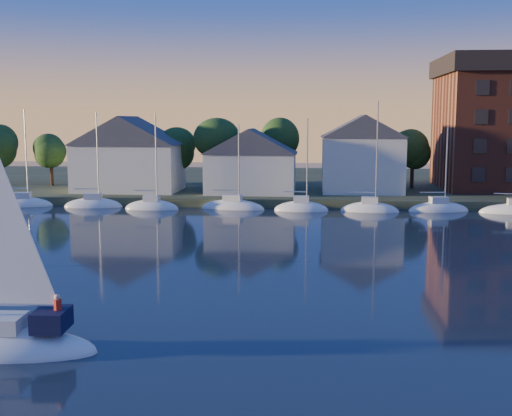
# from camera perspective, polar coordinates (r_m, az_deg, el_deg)

# --- Properties ---
(ground) EXTENTS (260.00, 260.00, 0.00)m
(ground) POSITION_cam_1_polar(r_m,az_deg,el_deg) (25.52, 1.07, -15.58)
(ground) COLOR black
(ground) RESTS_ON ground
(shoreline_land) EXTENTS (160.00, 50.00, 2.00)m
(shoreline_land) POSITION_cam_1_polar(r_m,az_deg,el_deg) (98.90, 4.01, 1.93)
(shoreline_land) COLOR #303A21
(shoreline_land) RESTS_ON ground
(wooden_dock) EXTENTS (120.00, 3.00, 1.00)m
(wooden_dock) POSITION_cam_1_polar(r_m,az_deg,el_deg) (76.07, 3.72, 0.16)
(wooden_dock) COLOR brown
(wooden_dock) RESTS_ON ground
(clubhouse_west) EXTENTS (13.65, 9.45, 9.64)m
(clubhouse_west) POSITION_cam_1_polar(r_m,az_deg,el_deg) (84.82, -11.24, 4.84)
(clubhouse_west) COLOR silver
(clubhouse_west) RESTS_ON shoreline_land
(clubhouse_centre) EXTENTS (11.55, 8.40, 8.08)m
(clubhouse_centre) POSITION_cam_1_polar(r_m,az_deg,el_deg) (80.88, -0.44, 4.28)
(clubhouse_centre) COLOR silver
(clubhouse_centre) RESTS_ON shoreline_land
(clubhouse_east) EXTENTS (10.50, 8.40, 9.80)m
(clubhouse_east) POSITION_cam_1_polar(r_m,az_deg,el_deg) (82.73, 9.43, 4.86)
(clubhouse_east) COLOR silver
(clubhouse_east) RESTS_ON shoreline_land
(tree_line) EXTENTS (93.40, 5.40, 8.90)m
(tree_line) POSITION_cam_1_polar(r_m,az_deg,el_deg) (86.42, 5.25, 5.83)
(tree_line) COLOR #382919
(tree_line) RESTS_ON shoreline_land
(moored_fleet) EXTENTS (87.50, 2.40, 12.05)m
(moored_fleet) POSITION_cam_1_polar(r_m,az_deg,el_deg) (73.08, 3.67, -0.08)
(moored_fleet) COLOR white
(moored_fleet) RESTS_ON ground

